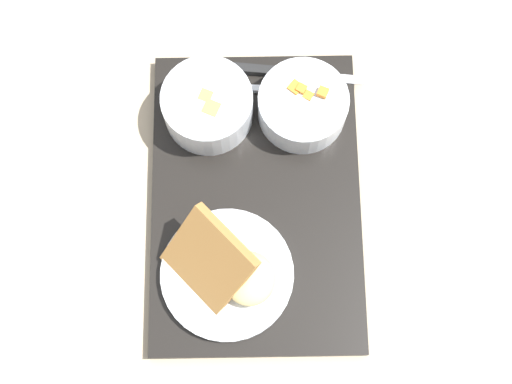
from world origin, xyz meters
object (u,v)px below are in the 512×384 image
(knife, at_px, (272,72))
(spoon, at_px, (271,89))
(bowl_soup, at_px, (208,105))
(plate_main, at_px, (228,272))
(bowl_salad, at_px, (303,105))

(knife, distance_m, spoon, 0.03)
(bowl_soup, xyz_separation_m, spoon, (-0.04, 0.08, -0.03))
(bowl_soup, height_order, plate_main, plate_main)
(plate_main, relative_size, spoon, 1.13)
(plate_main, height_order, spoon, plate_main)
(bowl_salad, height_order, spoon, bowl_salad)
(bowl_soup, relative_size, spoon, 0.79)
(bowl_salad, relative_size, spoon, 0.79)
(bowl_salad, height_order, plate_main, plate_main)
(plate_main, bearing_deg, bowl_soup, -168.60)
(plate_main, distance_m, spoon, 0.27)
(bowl_soup, height_order, knife, bowl_soup)
(bowl_salad, bearing_deg, knife, -141.41)
(bowl_soup, bearing_deg, bowl_salad, 94.98)
(bowl_salad, xyz_separation_m, spoon, (-0.03, -0.05, -0.02))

